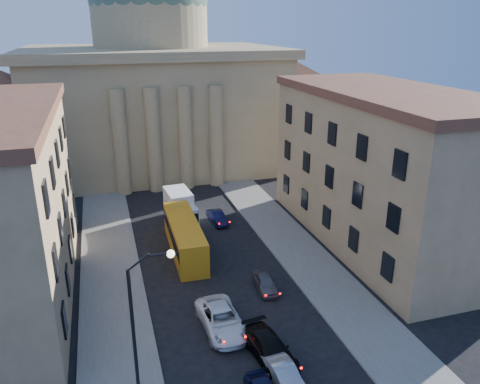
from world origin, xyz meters
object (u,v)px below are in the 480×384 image
(city_bus, at_px, (185,236))
(box_truck, at_px, (181,209))
(car_right_near, at_px, (284,375))
(street_lamp, at_px, (142,312))

(city_bus, xyz_separation_m, box_truck, (0.85, 6.96, -0.07))
(car_right_near, bearing_deg, street_lamp, 160.10)
(street_lamp, relative_size, car_right_near, 2.23)
(box_truck, bearing_deg, city_bus, -101.20)
(street_lamp, height_order, box_truck, street_lamp)
(street_lamp, relative_size, box_truck, 1.42)
(car_right_near, relative_size, city_bus, 0.36)
(car_right_near, bearing_deg, city_bus, 91.49)
(street_lamp, distance_m, car_right_near, 9.25)
(car_right_near, height_order, box_truck, box_truck)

